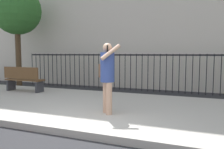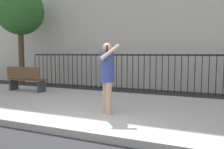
# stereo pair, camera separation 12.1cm
# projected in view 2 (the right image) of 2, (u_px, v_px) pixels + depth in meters

# --- Properties ---
(ground_plane) EXTENTS (60.00, 60.00, 0.00)m
(ground_plane) POSITION_uv_depth(u_px,v_px,m) (70.00, 137.00, 4.43)
(ground_plane) COLOR #28282B
(sidewalk) EXTENTS (28.00, 4.40, 0.15)m
(sidewalk) POSITION_uv_depth(u_px,v_px,m) (114.00, 109.00, 6.44)
(sidewalk) COLOR #B2ADA3
(sidewalk) RESTS_ON ground
(iron_fence) EXTENTS (12.03, 0.04, 1.60)m
(iron_fence) POSITION_uv_depth(u_px,v_px,m) (147.00, 68.00, 9.74)
(iron_fence) COLOR black
(iron_fence) RESTS_ON ground
(pedestrian_on_phone) EXTENTS (0.69, 0.69, 1.71)m
(pedestrian_on_phone) POSITION_uv_depth(u_px,v_px,m) (107.00, 73.00, 5.56)
(pedestrian_on_phone) COLOR tan
(pedestrian_on_phone) RESTS_ON sidewalk
(street_bench) EXTENTS (1.60, 0.45, 0.95)m
(street_bench) POSITION_uv_depth(u_px,v_px,m) (26.00, 78.00, 8.90)
(street_bench) COLOR brown
(street_bench) RESTS_ON sidewalk
(street_tree_mid) EXTENTS (2.26, 2.26, 4.76)m
(street_tree_mid) POSITION_uv_depth(u_px,v_px,m) (20.00, 12.00, 10.90)
(street_tree_mid) COLOR #4C3823
(street_tree_mid) RESTS_ON ground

